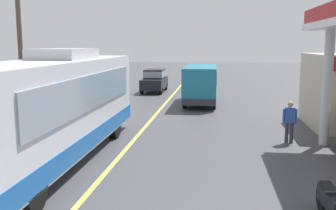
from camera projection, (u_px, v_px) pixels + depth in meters
name	position (u px, v px, depth m)	size (l,w,h in m)	color
ground	(164.00, 105.00, 24.46)	(120.00, 120.00, 0.00)	#424247
lane_divider_stripe	(151.00, 120.00, 19.56)	(0.16, 50.00, 0.01)	#D8CC4C
coach_bus_main	(55.00, 110.00, 12.51)	(2.60, 11.04, 3.69)	silver
minibus_opposing_lane	(201.00, 81.00, 24.78)	(2.04, 6.13, 2.44)	teal
motorcycle_parked_forecourt	(329.00, 202.00, 8.29)	(0.55, 1.80, 0.92)	black
pedestrian_near_pump	(290.00, 120.00, 14.89)	(0.55, 0.22, 1.66)	#33333F
car_trailing_behind_bus	(155.00, 79.00, 31.16)	(1.70, 4.20, 1.82)	black
utility_pole_roadside	(20.00, 45.00, 18.73)	(1.80, 0.24, 7.28)	brown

